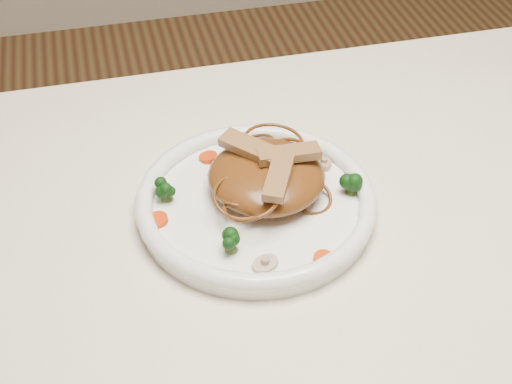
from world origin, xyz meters
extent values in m
cube|color=beige|center=(0.00, 0.00, 0.73)|extent=(1.20, 0.80, 0.04)
cylinder|color=white|center=(-0.09, 0.08, 0.76)|extent=(0.32, 0.32, 0.02)
ellipsoid|color=brown|center=(-0.07, 0.10, 0.79)|extent=(0.17, 0.17, 0.04)
cube|color=#9C7549|center=(-0.05, 0.10, 0.81)|extent=(0.07, 0.02, 0.01)
cube|color=#9C7549|center=(-0.09, 0.12, 0.81)|extent=(0.07, 0.07, 0.01)
cube|color=#9C7549|center=(-0.07, 0.06, 0.81)|extent=(0.05, 0.07, 0.01)
cylinder|color=#DD3C08|center=(-0.04, 0.15, 0.77)|extent=(0.02, 0.02, 0.00)
cylinder|color=#DD3C08|center=(-0.20, 0.08, 0.77)|extent=(0.03, 0.03, 0.00)
cylinder|color=#DD3C08|center=(0.02, 0.09, 0.77)|extent=(0.03, 0.03, 0.00)
cylinder|color=#DD3C08|center=(-0.13, 0.17, 0.77)|extent=(0.03, 0.03, 0.00)
cylinder|color=#DD3C08|center=(-0.04, -0.02, 0.77)|extent=(0.03, 0.03, 0.00)
cylinder|color=#C5AF93|center=(-0.10, -0.01, 0.77)|extent=(0.03, 0.03, 0.01)
cylinder|color=#C5AF93|center=(0.00, 0.12, 0.77)|extent=(0.03, 0.03, 0.01)
cylinder|color=#C5AF93|center=(-0.19, 0.13, 0.77)|extent=(0.03, 0.03, 0.01)
cylinder|color=#C5AF93|center=(-0.04, 0.16, 0.77)|extent=(0.04, 0.04, 0.01)
camera|label=1|loc=(-0.23, -0.49, 1.30)|focal=50.63mm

